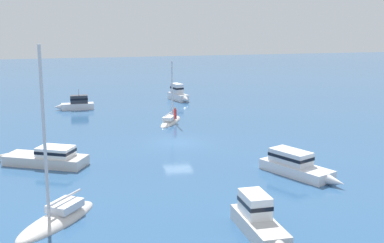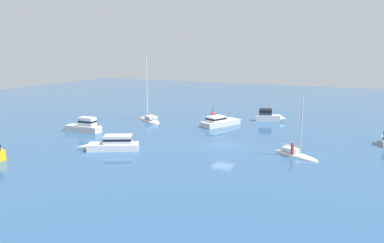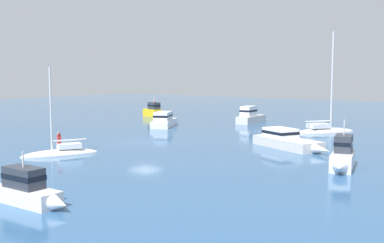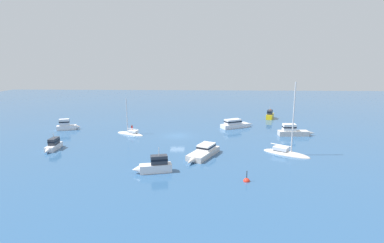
{
  "view_description": "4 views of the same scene",
  "coord_description": "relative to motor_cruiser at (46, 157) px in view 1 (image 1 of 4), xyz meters",
  "views": [
    {
      "loc": [
        8.17,
        47.71,
        12.66
      ],
      "look_at": [
        -1.78,
        -2.39,
        1.41
      ],
      "focal_mm": 51.24,
      "sensor_mm": 36.0,
      "label": 1
    },
    {
      "loc": [
        -41.23,
        -15.19,
        11.6
      ],
      "look_at": [
        1.37,
        4.8,
        2.39
      ],
      "focal_mm": 35.03,
      "sensor_mm": 36.0,
      "label": 2
    },
    {
      "loc": [
        27.8,
        -30.25,
        5.93
      ],
      "look_at": [
        5.21,
        -0.06,
        2.18
      ],
      "focal_mm": 43.48,
      "sensor_mm": 36.0,
      "label": 3
    },
    {
      "loc": [
        53.09,
        4.81,
        13.54
      ],
      "look_at": [
        -0.98,
        2.59,
        2.42
      ],
      "focal_mm": 28.82,
      "sensor_mm": 36.0,
      "label": 4
    }
  ],
  "objects": [
    {
      "name": "motor_cruiser_2",
      "position": [
        -18.43,
        6.18,
        0.12
      ],
      "size": [
        4.56,
        6.98,
        1.76
      ],
      "rotation": [
        0.0,
        0.0,
        2.06
      ],
      "color": "white",
      "rests_on": "ground"
    },
    {
      "name": "ground_plane",
      "position": [
        -11.39,
        -4.74,
        -0.61
      ],
      "size": [
        160.0,
        160.0,
        0.0
      ],
      "primitive_type": "plane",
      "color": "#2D5684"
    },
    {
      "name": "cabin_cruiser",
      "position": [
        -15.19,
        -26.41,
        0.24
      ],
      "size": [
        2.41,
        4.52,
        2.15
      ],
      "rotation": [
        0.0,
        0.0,
        1.89
      ],
      "color": "white",
      "rests_on": "ground"
    },
    {
      "name": "motor_cruiser",
      "position": [
        0.0,
        0.0,
        0.0
      ],
      "size": [
        7.92,
        4.85,
        1.54
      ],
      "rotation": [
        0.0,
        0.0,
        5.84
      ],
      "color": "silver",
      "rests_on": "ground"
    },
    {
      "name": "yacht",
      "position": [
        -1.34,
        11.85,
        -0.41
      ],
      "size": [
        5.56,
        6.79,
        10.91
      ],
      "rotation": [
        0.0,
        0.0,
        0.97
      ],
      "color": "silver",
      "rests_on": "ground"
    },
    {
      "name": "motor_cruiser_1",
      "position": [
        -12.39,
        15.93,
        0.19
      ],
      "size": [
        1.92,
        6.56,
        2.13
      ],
      "rotation": [
        0.0,
        0.0,
        1.63
      ],
      "color": "silver",
      "rests_on": "ground"
    },
    {
      "name": "ketch",
      "position": [
        -12.08,
        -13.35,
        -0.47
      ],
      "size": [
        3.72,
        5.74,
        6.98
      ],
      "rotation": [
        0.0,
        0.0,
        4.26
      ],
      "color": "silver",
      "rests_on": "ground"
    },
    {
      "name": "launch",
      "position": [
        -2.2,
        -22.73,
        0.09
      ],
      "size": [
        4.68,
        1.32,
        2.46
      ],
      "rotation": [
        0.0,
        0.0,
        0.03
      ],
      "color": "white",
      "rests_on": "ground"
    }
  ]
}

